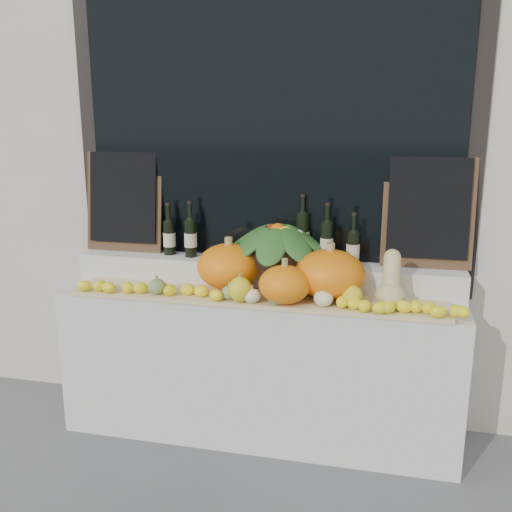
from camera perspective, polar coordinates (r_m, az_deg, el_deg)
storefront_facade at (r=3.86m, az=2.82°, el=19.37°), size 7.00×0.94×4.50m
display_sill at (r=3.46m, az=0.28°, el=-10.70°), size 2.30×0.55×0.88m
rear_tier at (r=3.41m, az=0.85°, el=-1.71°), size 2.30×0.25×0.16m
straw_bedding at (r=3.18m, az=-0.20°, el=-4.20°), size 2.10×0.32×0.02m
pumpkin_left at (r=3.28m, az=-2.73°, el=-1.03°), size 0.46×0.46×0.26m
pumpkin_right at (r=3.14m, az=7.38°, el=-1.78°), size 0.49×0.49×0.26m
pumpkin_center at (r=3.03m, az=2.88°, el=-2.86°), size 0.32×0.32×0.20m
butternut_squash at (r=3.05m, az=13.35°, el=-2.71°), size 0.15×0.21×0.29m
decorative_gourds at (r=3.05m, az=0.81°, el=-3.70°), size 1.18×0.18×0.16m
lemon_heap at (r=3.06m, az=-0.68°, el=-4.04°), size 2.20×0.16×0.06m
produce_bowl at (r=3.34m, az=2.18°, el=1.34°), size 0.65×0.65×0.24m
wine_bottle_far_left at (r=3.55m, az=-8.66°, el=1.89°), size 0.08×0.08×0.32m
wine_bottle_near_left at (r=3.48m, az=-6.56°, el=1.87°), size 0.08×0.08×0.34m
wine_bottle_tall at (r=3.38m, az=4.67°, el=2.01°), size 0.08×0.08×0.39m
wine_bottle_near_right at (r=3.30m, az=7.08°, el=1.36°), size 0.08×0.08×0.36m
wine_bottle_far_right at (r=3.28m, az=9.66°, el=0.74°), size 0.08×0.08×0.31m
chalkboard_left at (r=3.69m, az=-13.10°, el=5.50°), size 0.50×0.11×0.62m
chalkboard_right at (r=3.32m, az=16.85°, el=4.36°), size 0.50×0.11×0.62m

